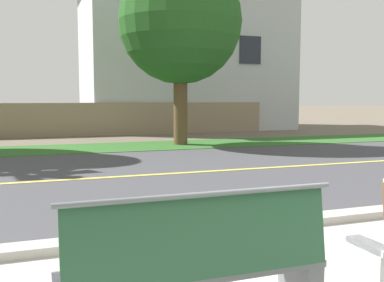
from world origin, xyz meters
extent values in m
plane|color=#665B4C|center=(0.00, 8.00, 0.00)|extent=(140.00, 140.00, 0.00)
cube|color=#ADA89E|center=(0.00, 2.35, 0.06)|extent=(44.00, 0.30, 0.11)
cube|color=#424247|center=(0.00, 6.50, 0.00)|extent=(52.00, 8.00, 0.01)
cube|color=#E0CC4C|center=(0.00, 6.50, 0.01)|extent=(48.00, 0.14, 0.01)
cube|color=#2D6026|center=(0.00, 11.95, 0.01)|extent=(48.00, 2.80, 0.02)
cube|color=slate|center=(-0.32, 0.45, 0.23)|extent=(0.14, 0.40, 0.45)
cube|color=slate|center=(-1.18, 0.45, 0.42)|extent=(1.85, 0.44, 0.05)
cube|color=#285138|center=(-1.18, 0.26, 0.71)|extent=(1.77, 0.12, 0.52)
cylinder|color=slate|center=(-1.18, 0.25, 0.99)|extent=(1.85, 0.04, 0.04)
cube|color=silver|center=(0.32, 0.45, 0.23)|extent=(0.14, 0.40, 0.45)
cylinder|color=brown|center=(2.52, 12.01, 1.29)|extent=(0.47, 0.47, 2.58)
sphere|color=#23561E|center=(2.52, 12.01, 4.13)|extent=(4.13, 4.13, 4.13)
cube|color=gray|center=(1.52, 16.77, 0.70)|extent=(13.00, 0.36, 1.40)
cube|color=#B7BCC1|center=(5.29, 19.97, 3.51)|extent=(10.11, 6.40, 7.03)
cube|color=#232833|center=(3.02, 16.74, 3.87)|extent=(1.10, 0.06, 1.30)
cube|color=#232833|center=(7.57, 16.74, 3.87)|extent=(1.10, 0.06, 1.30)
camera|label=1|loc=(-2.17, -2.30, 1.60)|focal=41.27mm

